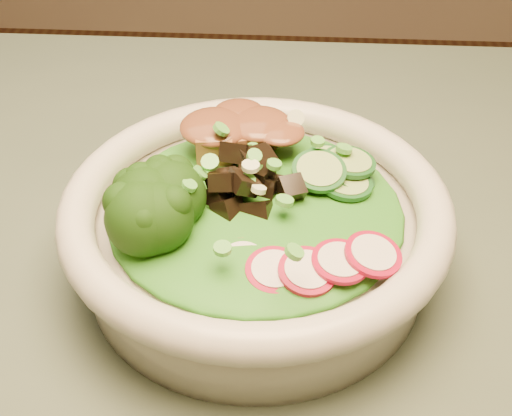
{
  "coord_description": "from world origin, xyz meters",
  "views": [
    {
      "loc": [
        -0.05,
        -0.4,
        1.14
      ],
      "look_at": [
        -0.08,
        -0.0,
        0.81
      ],
      "focal_mm": 50.0,
      "sensor_mm": 36.0,
      "label": 1
    }
  ],
  "objects": [
    {
      "name": "peanut_sauce",
      "position": [
        -0.1,
        0.06,
        0.84
      ],
      "size": [
        0.07,
        0.06,
        0.02
      ],
      "primitive_type": "ellipsoid",
      "color": "brown",
      "rests_on": "tofu_cubes"
    },
    {
      "name": "mushroom_heap",
      "position": [
        -0.08,
        0.01,
        0.83
      ],
      "size": [
        0.08,
        0.08,
        0.04
      ],
      "primitive_type": null,
      "rotation": [
        0.0,
        0.0,
        0.12
      ],
      "color": "black",
      "rests_on": "salad_bowl"
    },
    {
      "name": "radish_slices",
      "position": [
        -0.05,
        -0.07,
        0.82
      ],
      "size": [
        0.12,
        0.06,
        0.02
      ],
      "primitive_type": null,
      "rotation": [
        0.0,
        0.0,
        0.12
      ],
      "color": "maroon",
      "rests_on": "salad_bowl"
    },
    {
      "name": "lettuce_bed",
      "position": [
        -0.08,
        -0.0,
        0.81
      ],
      "size": [
        0.22,
        0.22,
        0.03
      ],
      "primitive_type": "ellipsoid",
      "color": "#1B6C16",
      "rests_on": "salad_bowl"
    },
    {
      "name": "scallion_garnish",
      "position": [
        -0.08,
        -0.0,
        0.84
      ],
      "size": [
        0.2,
        0.2,
        0.03
      ],
      "primitive_type": null,
      "color": "#58B43F",
      "rests_on": "salad_bowl"
    },
    {
      "name": "broccoli_florets",
      "position": [
        -0.14,
        -0.03,
        0.83
      ],
      "size": [
        0.09,
        0.08,
        0.05
      ],
      "primitive_type": null,
      "rotation": [
        0.0,
        0.0,
        0.12
      ],
      "color": "black",
      "rests_on": "salad_bowl"
    },
    {
      "name": "cucumber_slices",
      "position": [
        -0.01,
        0.02,
        0.83
      ],
      "size": [
        0.08,
        0.08,
        0.04
      ],
      "primitive_type": null,
      "rotation": [
        0.0,
        0.0,
        0.12
      ],
      "color": "#A7CB71",
      "rests_on": "salad_bowl"
    },
    {
      "name": "salad_bowl",
      "position": [
        -0.08,
        -0.0,
        0.79
      ],
      "size": [
        0.28,
        0.28,
        0.08
      ],
      "rotation": [
        0.0,
        0.0,
        0.12
      ],
      "color": "beige",
      "rests_on": "dining_table"
    },
    {
      "name": "dining_table",
      "position": [
        0.0,
        0.0,
        0.64
      ],
      "size": [
        1.2,
        0.8,
        0.75
      ],
      "color": "black",
      "rests_on": "ground"
    },
    {
      "name": "tofu_cubes",
      "position": [
        -0.1,
        0.06,
        0.83
      ],
      "size": [
        0.1,
        0.07,
        0.04
      ],
      "primitive_type": null,
      "rotation": [
        0.0,
        0.0,
        0.12
      ],
      "color": "#996133",
      "rests_on": "salad_bowl"
    }
  ]
}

